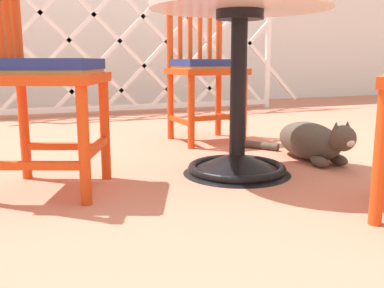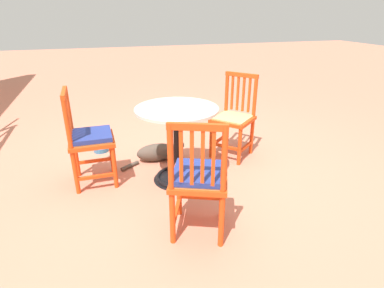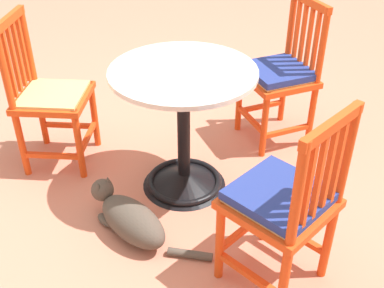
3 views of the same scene
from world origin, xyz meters
name	(u,v)px [view 1 (image 1 of 3)]	position (x,y,z in m)	size (l,w,h in m)	color
ground_plane	(280,181)	(0.00, 0.00, 0.00)	(24.00, 24.00, 0.00)	#C6755B
lattice_fence_panel	(143,41)	(0.12, 2.55, 0.67)	(3.48, 0.06, 1.35)	white
cafe_table	(238,110)	(-0.11, 0.18, 0.28)	(0.76, 0.76, 0.73)	black
orange_chair_at_corner	(41,74)	(-0.91, 0.22, 0.45)	(0.52, 0.52, 0.91)	#D64214
orange_chair_facing_out	(205,69)	(0.07, 0.97, 0.45)	(0.41, 0.41, 0.91)	#D64214
tabby_cat	(313,142)	(0.36, 0.26, 0.10)	(0.28, 0.73, 0.23)	#4C4238
pet_water_bowl	(306,132)	(0.78, 0.89, 0.03)	(0.17, 0.17, 0.05)	teal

